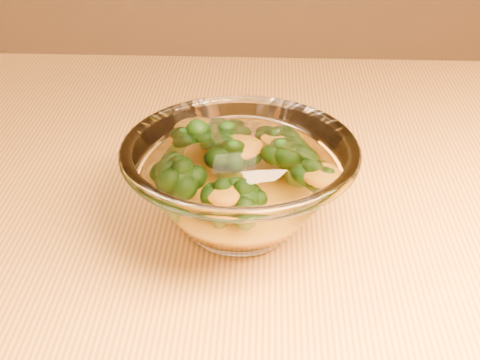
% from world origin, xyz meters
% --- Properties ---
extents(table, '(1.20, 0.80, 0.75)m').
position_xyz_m(table, '(0.00, 0.00, 0.65)').
color(table, '#CD893D').
rests_on(table, ground).
extents(glass_bowl, '(0.20, 0.20, 0.09)m').
position_xyz_m(glass_bowl, '(-0.05, -0.01, 0.80)').
color(glass_bowl, white).
rests_on(glass_bowl, table).
extents(cheese_sauce, '(0.10, 0.10, 0.03)m').
position_xyz_m(cheese_sauce, '(-0.05, -0.01, 0.78)').
color(cheese_sauce, orange).
rests_on(cheese_sauce, glass_bowl).
extents(broccoli_heap, '(0.14, 0.12, 0.06)m').
position_xyz_m(broccoli_heap, '(-0.06, 0.00, 0.81)').
color(broccoli_heap, black).
rests_on(broccoli_heap, cheese_sauce).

